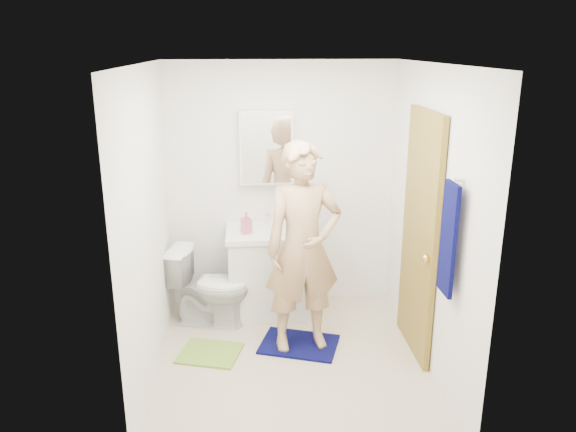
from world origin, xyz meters
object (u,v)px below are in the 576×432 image
at_px(toilet, 210,286).
at_px(toothbrush_cup, 298,220).
at_px(vanity_cabinet, 268,274).
at_px(man, 303,248).
at_px(medicine_cabinet, 266,147).
at_px(soap_dispenser, 246,223).
at_px(towel, 448,239).

xyz_separation_m(toilet, toothbrush_cup, (0.85, 0.30, 0.53)).
distance_m(vanity_cabinet, man, 0.90).
xyz_separation_m(medicine_cabinet, toilet, (-0.55, -0.40, -1.23)).
bearing_deg(soap_dispenser, toothbrush_cup, 21.15).
height_order(toilet, soap_dispenser, soap_dispenser).
distance_m(medicine_cabinet, towel, 2.11).
relative_size(soap_dispenser, man, 0.11).
relative_size(soap_dispenser, toothbrush_cup, 1.49).
bearing_deg(medicine_cabinet, vanity_cabinet, -90.00).
bearing_deg(vanity_cabinet, medicine_cabinet, 90.00).
relative_size(medicine_cabinet, towel, 0.87).
bearing_deg(towel, man, 139.04).
bearing_deg(vanity_cabinet, toilet, -162.01).
relative_size(vanity_cabinet, towel, 1.00).
bearing_deg(toilet, toothbrush_cup, -56.62).
bearing_deg(towel, toothbrush_cup, 118.67).
distance_m(toothbrush_cup, man, 0.81).
distance_m(medicine_cabinet, toilet, 1.41).
height_order(toilet, man, man).
bearing_deg(toilet, man, -108.18).
height_order(medicine_cabinet, man, medicine_cabinet).
bearing_deg(man, toothbrush_cup, 77.78).
bearing_deg(soap_dispenser, medicine_cabinet, 55.47).
relative_size(vanity_cabinet, toilet, 1.08).
relative_size(toothbrush_cup, man, 0.08).
xyz_separation_m(toilet, soap_dispenser, (0.35, 0.11, 0.58)).
xyz_separation_m(toothbrush_cup, man, (-0.04, -0.81, 0.01)).
xyz_separation_m(vanity_cabinet, medicine_cabinet, (0.00, 0.22, 1.20)).
xyz_separation_m(soap_dispenser, man, (0.46, -0.62, -0.04)).
distance_m(toilet, toothbrush_cup, 1.05).
height_order(soap_dispenser, toothbrush_cup, soap_dispenser).
distance_m(vanity_cabinet, soap_dispenser, 0.59).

